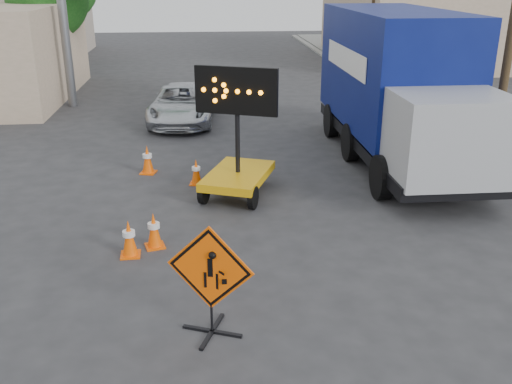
{
  "coord_description": "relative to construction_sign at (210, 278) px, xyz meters",
  "views": [
    {
      "loc": [
        -1.06,
        -6.39,
        5.27
      ],
      "look_at": [
        -0.14,
        3.31,
        1.51
      ],
      "focal_mm": 40.0,
      "sensor_mm": 36.0,
      "label": 1
    }
  ],
  "objects": [
    {
      "name": "ground",
      "position": [
        1.03,
        -1.17,
        -0.96
      ],
      "size": [
        100.0,
        100.0,
        0.0
      ],
      "primitive_type": "plane",
      "color": "#2D2D30",
      "rests_on": "ground"
    },
    {
      "name": "curb_right",
      "position": [
        8.23,
        13.83,
        -0.9
      ],
      "size": [
        0.4,
        60.0,
        0.12
      ],
      "primitive_type": "cube",
      "color": "gray",
      "rests_on": "ground"
    },
    {
      "name": "sidewalk_right",
      "position": [
        10.53,
        13.83,
        -0.89
      ],
      "size": [
        4.0,
        60.0,
        0.15
      ],
      "primitive_type": "cube",
      "color": "gray",
      "rests_on": "ground"
    },
    {
      "name": "building_right_far",
      "position": [
        14.03,
        28.83,
        1.34
      ],
      "size": [
        10.0,
        14.0,
        4.6
      ],
      "primitive_type": "cube",
      "color": "#C6A98F",
      "rests_on": "ground"
    },
    {
      "name": "construction_sign",
      "position": [
        0.0,
        0.0,
        0.0
      ],
      "size": [
        1.29,
        0.93,
        1.83
      ],
      "rotation": [
        0.0,
        0.0,
        -0.38
      ],
      "color": "black",
      "rests_on": "ground"
    },
    {
      "name": "arrow_board",
      "position": [
        0.79,
        5.89,
        -0.25
      ],
      "size": [
        2.08,
        2.6,
        3.22
      ],
      "rotation": [
        0.0,
        0.0,
        -0.37
      ],
      "color": "#D89B0C",
      "rests_on": "ground"
    },
    {
      "name": "pickup_truck",
      "position": [
        -0.75,
        13.68,
        -0.28
      ],
      "size": [
        2.71,
        5.11,
        1.37
      ],
      "primitive_type": "imported",
      "rotation": [
        0.0,
        0.0,
        -0.09
      ],
      "color": "silver",
      "rests_on": "ground"
    },
    {
      "name": "box_truck",
      "position": [
        5.6,
        8.39,
        0.98
      ],
      "size": [
        2.91,
        9.02,
        4.29
      ],
      "rotation": [
        0.0,
        0.0,
        -0.0
      ],
      "color": "black",
      "rests_on": "ground"
    },
    {
      "name": "cone_a",
      "position": [
        -1.1,
        3.11,
        -0.59
      ],
      "size": [
        0.47,
        0.47,
        0.75
      ],
      "rotation": [
        0.0,
        0.0,
        0.25
      ],
      "color": "#FF5805",
      "rests_on": "ground"
    },
    {
      "name": "cone_b",
      "position": [
        -1.56,
        2.76,
        -0.58
      ],
      "size": [
        0.4,
        0.4,
        0.76
      ],
      "rotation": [
        0.0,
        0.0,
        0.05
      ],
      "color": "#FF5805",
      "rests_on": "ground"
    },
    {
      "name": "cone_c",
      "position": [
        -0.26,
        6.77,
        -0.62
      ],
      "size": [
        0.4,
        0.4,
        0.69
      ],
      "rotation": [
        0.0,
        0.0,
        -0.15
      ],
      "color": "#FF5805",
      "rests_on": "ground"
    },
    {
      "name": "cone_d",
      "position": [
        -1.61,
        7.8,
        -0.56
      ],
      "size": [
        0.49,
        0.49,
        0.8
      ],
      "rotation": [
        0.0,
        0.0,
        -0.25
      ],
      "color": "#FF5805",
      "rests_on": "ground"
    }
  ]
}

